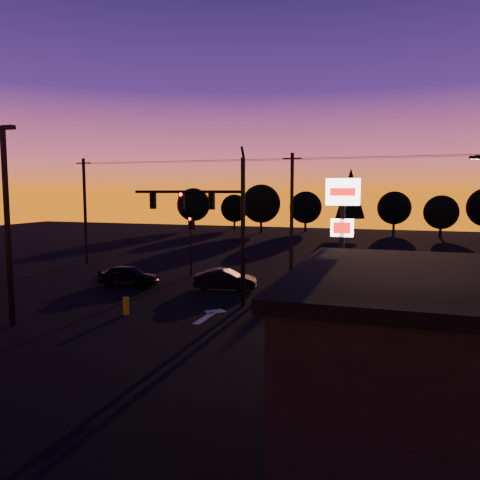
% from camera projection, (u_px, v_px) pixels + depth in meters
% --- Properties ---
extents(ground, '(120.00, 120.00, 0.00)m').
position_uv_depth(ground, '(187.00, 323.00, 22.22)').
color(ground, black).
rests_on(ground, ground).
extents(lane_arrow, '(1.20, 3.10, 0.01)m').
position_uv_depth(lane_arrow, '(210.00, 315.00, 23.63)').
color(lane_arrow, beige).
rests_on(lane_arrow, ground).
extents(traffic_signal_mast, '(6.79, 0.52, 8.58)m').
position_uv_depth(traffic_signal_mast, '(215.00, 215.00, 25.50)').
color(traffic_signal_mast, black).
rests_on(traffic_signal_mast, ground).
extents(secondary_signal, '(0.30, 0.31, 4.35)m').
position_uv_depth(secondary_signal, '(191.00, 237.00, 34.33)').
color(secondary_signal, black).
rests_on(secondary_signal, ground).
extents(parking_lot_light, '(1.25, 0.30, 9.14)m').
position_uv_depth(parking_lot_light, '(7.00, 212.00, 21.20)').
color(parking_lot_light, black).
rests_on(parking_lot_light, ground).
extents(pylon_sign, '(1.50, 0.28, 6.80)m').
position_uv_depth(pylon_sign, '(342.00, 221.00, 20.91)').
color(pylon_sign, black).
rests_on(pylon_sign, ground).
extents(utility_pole_0, '(1.40, 0.26, 9.00)m').
position_uv_depth(utility_pole_0, '(85.00, 210.00, 39.99)').
color(utility_pole_0, black).
rests_on(utility_pole_0, ground).
extents(utility_pole_1, '(1.40, 0.26, 9.00)m').
position_uv_depth(utility_pole_1, '(292.00, 214.00, 34.32)').
color(utility_pole_1, black).
rests_on(utility_pole_1, ground).
extents(power_wires, '(36.00, 1.22, 0.07)m').
position_uv_depth(power_wires, '(292.00, 159.00, 33.90)').
color(power_wires, black).
rests_on(power_wires, ground).
extents(bollard, '(0.30, 0.30, 0.89)m').
position_uv_depth(bollard, '(126.00, 306.00, 23.66)').
color(bollard, '#C4AB07').
rests_on(bollard, ground).
extents(tree_0, '(5.36, 5.36, 6.74)m').
position_uv_depth(tree_0, '(194.00, 205.00, 75.89)').
color(tree_0, black).
rests_on(tree_0, ground).
extents(tree_1, '(4.54, 4.54, 5.71)m').
position_uv_depth(tree_1, '(234.00, 208.00, 76.90)').
color(tree_1, black).
rests_on(tree_1, ground).
extents(tree_2, '(5.77, 5.78, 7.26)m').
position_uv_depth(tree_2, '(261.00, 204.00, 70.19)').
color(tree_2, black).
rests_on(tree_2, ground).
extents(tree_3, '(4.95, 4.95, 6.22)m').
position_uv_depth(tree_3, '(306.00, 207.00, 72.14)').
color(tree_3, black).
rests_on(tree_3, ground).
extents(tree_4, '(4.18, 4.18, 9.50)m').
position_uv_depth(tree_4, '(350.00, 193.00, 66.88)').
color(tree_4, black).
rests_on(tree_4, ground).
extents(tree_5, '(4.95, 4.95, 6.22)m').
position_uv_depth(tree_5, '(394.00, 208.00, 69.93)').
color(tree_5, black).
rests_on(tree_5, ground).
extents(tree_6, '(4.54, 4.54, 5.71)m').
position_uv_depth(tree_6, '(441.00, 212.00, 62.41)').
color(tree_6, black).
rests_on(tree_6, ground).
extents(car_left, '(4.07, 1.71, 1.38)m').
position_uv_depth(car_left, '(128.00, 276.00, 30.82)').
color(car_left, black).
rests_on(car_left, ground).
extents(car_mid, '(4.14, 2.09, 1.30)m').
position_uv_depth(car_mid, '(225.00, 279.00, 29.67)').
color(car_mid, black).
rests_on(car_mid, ground).
extents(car_right, '(4.71, 2.76, 1.28)m').
position_uv_depth(car_right, '(372.00, 286.00, 27.70)').
color(car_right, black).
rests_on(car_right, ground).
extents(suv_parked, '(4.04, 5.91, 1.50)m').
position_uv_depth(suv_parked, '(471.00, 360.00, 15.20)').
color(suv_parked, black).
rests_on(suv_parked, ground).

